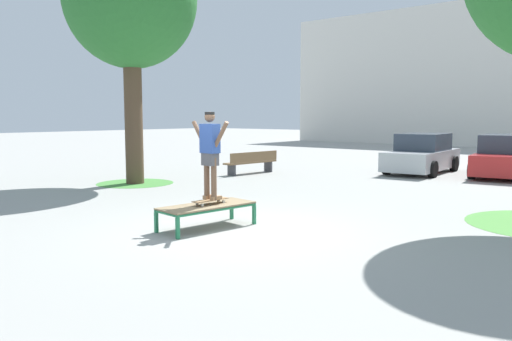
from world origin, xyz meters
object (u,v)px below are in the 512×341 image
Objects in this scene: skater at (210,149)px; car_red at (505,157)px; tree_near_left at (131,0)px; skate_box at (207,207)px; park_bench at (252,162)px; skateboard at (210,200)px; car_silver at (422,155)px.

skater is 0.39× the size of car_red.
skate_box is at bearing -26.68° from tree_near_left.
skater is 9.41m from park_bench.
skateboard is 0.19× the size of car_red.
skateboard is at bearing -55.14° from park_bench.
tree_near_left is (-6.49, 3.17, 4.22)m from skater.
tree_near_left is 7.05m from park_bench.
car_red is at bearing 79.86° from skater.
skateboard is at bearing -26.01° from tree_near_left.
skater is at bearing -55.14° from park_bench.
skateboard is 0.48× the size of skater.
tree_near_left is at bearing 154.00° from skater.
skate_box is 0.82× the size of park_bench.
skateboard is 0.10× the size of tree_near_left.
skater is 8.37m from tree_near_left.
skateboard is 0.33× the size of park_bench.
car_silver is at bearing 92.40° from skater.
tree_near_left is 1.83× the size of car_red.
tree_near_left is at bearing 153.99° from skateboard.
tree_near_left reaches higher than park_bench.
car_silver is (5.99, 8.88, -5.06)m from tree_near_left.
car_red reaches higher than skateboard.
skateboard is at bearing -93.03° from skater.
skateboard is 0.19× the size of car_silver.
car_silver is (-0.49, 12.14, 0.28)m from skate_box.
park_bench is at bearing 75.68° from tree_near_left.
car_silver reaches higher than skate_box.
car_red is 1.79× the size of park_bench.
skate_box is 0.25× the size of tree_near_left.
skate_box is at bearing -55.51° from park_bench.
skate_box is at bearing -97.72° from skateboard.
car_silver reaches higher than skateboard.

